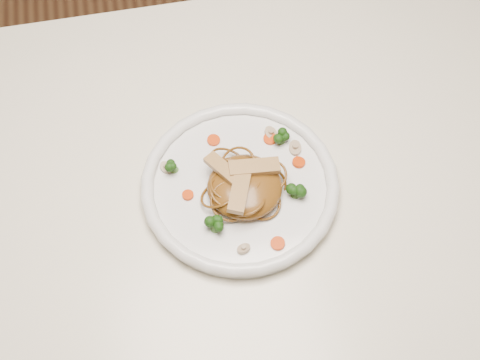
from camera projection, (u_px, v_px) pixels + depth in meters
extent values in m
plane|color=#4D2C1A|center=(228.00, 327.00, 1.60)|extent=(4.00, 4.00, 0.00)
cube|color=beige|center=(221.00, 187.00, 0.97)|extent=(1.20, 0.80, 0.04)
cylinder|color=brown|center=(414.00, 109.00, 1.52)|extent=(0.06, 0.06, 0.71)
cylinder|color=white|center=(240.00, 187.00, 0.94)|extent=(0.31, 0.31, 0.02)
ellipsoid|color=brown|center=(245.00, 187.00, 0.91)|extent=(0.15, 0.15, 0.04)
cube|color=tan|center=(254.00, 167.00, 0.91)|extent=(0.08, 0.03, 0.01)
cube|color=tan|center=(223.00, 169.00, 0.91)|extent=(0.05, 0.07, 0.01)
cube|color=tan|center=(240.00, 190.00, 0.89)|extent=(0.05, 0.08, 0.01)
cylinder|color=#C63507|center=(270.00, 139.00, 0.97)|extent=(0.03, 0.03, 0.00)
cylinder|color=#C63507|center=(188.00, 195.00, 0.92)|extent=(0.02, 0.02, 0.00)
cylinder|color=#C63507|center=(299.00, 162.00, 0.95)|extent=(0.02, 0.02, 0.00)
cylinder|color=#C63507|center=(214.00, 140.00, 0.97)|extent=(0.02, 0.02, 0.00)
cylinder|color=#C63507|center=(278.00, 243.00, 0.88)|extent=(0.02, 0.02, 0.00)
cylinder|color=tan|center=(244.00, 249.00, 0.88)|extent=(0.03, 0.03, 0.01)
cylinder|color=tan|center=(295.00, 148.00, 0.96)|extent=(0.03, 0.03, 0.01)
cylinder|color=tan|center=(166.00, 168.00, 0.95)|extent=(0.03, 0.03, 0.01)
cylinder|color=tan|center=(271.00, 134.00, 0.98)|extent=(0.03, 0.03, 0.01)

